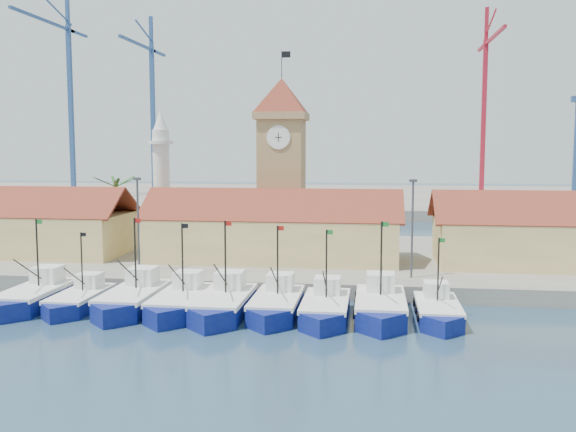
# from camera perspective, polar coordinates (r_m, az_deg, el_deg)

# --- Properties ---
(ground) EXTENTS (400.00, 400.00, 0.00)m
(ground) POSITION_cam_1_polar(r_m,az_deg,el_deg) (49.84, -4.83, -9.48)
(ground) COLOR #1B3448
(ground) RESTS_ON ground
(quay) EXTENTS (140.00, 32.00, 1.50)m
(quay) POSITION_cam_1_polar(r_m,az_deg,el_deg) (72.74, -0.77, -3.89)
(quay) COLOR gray
(quay) RESTS_ON ground
(terminal) EXTENTS (240.00, 80.00, 2.00)m
(terminal) POSITION_cam_1_polar(r_m,az_deg,el_deg) (157.71, 3.76, 1.58)
(terminal) COLOR gray
(terminal) RESTS_ON ground
(boat_0) EXTENTS (3.76, 10.30, 7.80)m
(boat_0) POSITION_cam_1_polar(r_m,az_deg,el_deg) (58.20, -21.70, -6.81)
(boat_0) COLOR navy
(boat_0) RESTS_ON ground
(boat_1) EXTENTS (3.24, 8.89, 6.72)m
(boat_1) POSITION_cam_1_polar(r_m,az_deg,el_deg) (56.26, -18.11, -7.23)
(boat_1) COLOR navy
(boat_1) RESTS_ON ground
(boat_2) EXTENTS (3.87, 10.61, 8.03)m
(boat_2) POSITION_cam_1_polar(r_m,az_deg,el_deg) (54.62, -13.70, -7.35)
(boat_2) COLOR navy
(boat_2) RESTS_ON ground
(boat_3) EXTENTS (3.70, 10.12, 7.66)m
(boat_3) POSITION_cam_1_polar(r_m,az_deg,el_deg) (52.99, -9.59, -7.72)
(boat_3) COLOR navy
(boat_3) RESTS_ON ground
(boat_4) EXTENTS (3.85, 10.54, 7.98)m
(boat_4) POSITION_cam_1_polar(r_m,az_deg,el_deg) (51.80, -5.79, -7.95)
(boat_4) COLOR navy
(boat_4) RESTS_ON ground
(boat_5) EXTENTS (3.65, 10.00, 7.57)m
(boat_5) POSITION_cam_1_polar(r_m,az_deg,el_deg) (51.54, -1.08, -8.04)
(boat_5) COLOR navy
(boat_5) RESTS_ON ground
(boat_6) EXTENTS (3.56, 9.75, 7.38)m
(boat_6) POSITION_cam_1_polar(r_m,az_deg,el_deg) (50.57, 3.33, -8.35)
(boat_6) COLOR navy
(boat_6) RESTS_ON ground
(boat_7) EXTENTS (3.87, 10.60, 8.02)m
(boat_7) POSITION_cam_1_polar(r_m,az_deg,el_deg) (51.18, 8.23, -8.15)
(boat_7) COLOR navy
(boat_7) RESTS_ON ground
(boat_8) EXTENTS (3.27, 8.97, 6.78)m
(boat_8) POSITION_cam_1_polar(r_m,az_deg,el_deg) (51.29, 13.21, -8.36)
(boat_8) COLOR navy
(boat_8) RESTS_ON ground
(hall_center) EXTENTS (27.04, 10.13, 7.61)m
(hall_center) POSITION_cam_1_polar(r_m,az_deg,el_deg) (68.33, -1.26, -1.80)
(hall_center) COLOR #E9C880
(hall_center) RESTS_ON quay
(clock_tower) EXTENTS (5.80, 5.80, 22.70)m
(clock_tower) POSITION_cam_1_polar(r_m,az_deg,el_deg) (73.62, -0.56, 5.00)
(clock_tower) COLOR #A27C53
(clock_tower) RESTS_ON quay
(minaret) EXTENTS (3.00, 3.00, 16.30)m
(minaret) POSITION_cam_1_polar(r_m,az_deg,el_deg) (79.15, -11.18, 3.34)
(minaret) COLOR silver
(minaret) RESTS_ON quay
(palm_tree) EXTENTS (5.60, 5.03, 8.39)m
(palm_tree) POSITION_cam_1_polar(r_m,az_deg,el_deg) (79.28, -15.02, 0.73)
(palm_tree) COLOR brown
(palm_tree) RESTS_ON quay
(lamp_posts) EXTENTS (80.70, 0.25, 9.03)m
(lamp_posts) POSITION_cam_1_polar(r_m,az_deg,el_deg) (60.10, -1.97, -0.49)
(lamp_posts) COLOR #3F3F44
(lamp_posts) RESTS_ON quay
(crane_blue_far) EXTENTS (1.00, 35.09, 47.52)m
(crane_blue_far) POSITION_cam_1_polar(r_m,az_deg,el_deg) (165.02, -19.06, 11.04)
(crane_blue_far) COLOR navy
(crane_blue_far) RESTS_ON terminal
(crane_blue_near) EXTENTS (1.00, 30.15, 43.28)m
(crane_blue_near) POSITION_cam_1_polar(r_m,az_deg,el_deg) (163.65, -12.08, 10.32)
(crane_blue_near) COLOR navy
(crane_blue_near) RESTS_ON terminal
(crane_red_right) EXTENTS (1.00, 31.54, 42.61)m
(crane_red_right) POSITION_cam_1_polar(r_m,az_deg,el_deg) (153.16, 17.13, 10.39)
(crane_red_right) COLOR #A4192A
(crane_red_right) RESTS_ON terminal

